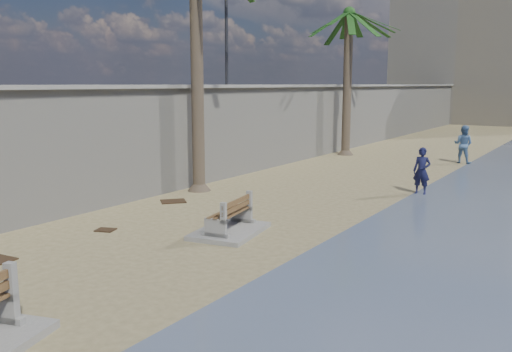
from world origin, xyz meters
The scene contains 11 objects.
ground_plane centered at (0.00, 0.00, 0.00)m, with size 140.00×140.00×0.00m, color #97875D.
seawall centered at (-5.20, 20.00, 1.75)m, with size 0.45×70.00×3.50m, color gray.
wall_cap centered at (-5.20, 20.00, 3.55)m, with size 0.80×70.00×0.12m, color gray.
end_building centered at (-2.00, 52.00, 7.00)m, with size 18.00×12.00×14.00m, color #B7AA93.
bench_far centered at (-0.29, 5.50, 0.37)m, with size 1.74×2.27×0.86m.
palm_back centered at (-4.08, 20.98, 7.02)m, with size 5.00×5.00×8.03m.
streetlight centered at (-5.10, 12.00, 6.64)m, with size 0.28×0.28×5.12m.
person_a centered at (2.22, 12.90, 0.90)m, with size 0.65×0.44×1.80m, color #141638.
person_b centered at (1.70, 21.18, 0.97)m, with size 0.94×0.73×1.95m, color #4A6B98.
debris_c centered at (-3.90, 7.47, 0.01)m, with size 0.76×0.61×0.03m, color #382616.
debris_d centered at (-3.06, 4.00, 0.01)m, with size 0.46×0.37×0.03m, color #382616.
Camera 1 is at (7.31, -4.95, 3.63)m, focal length 38.00 mm.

